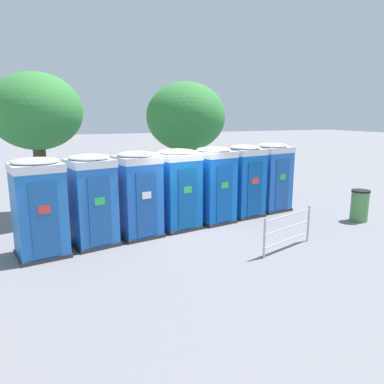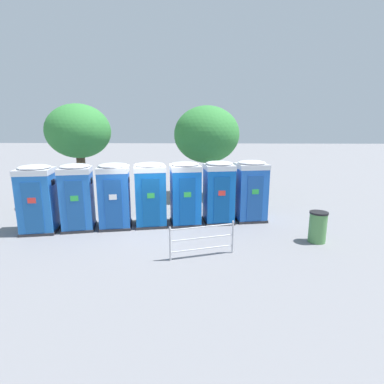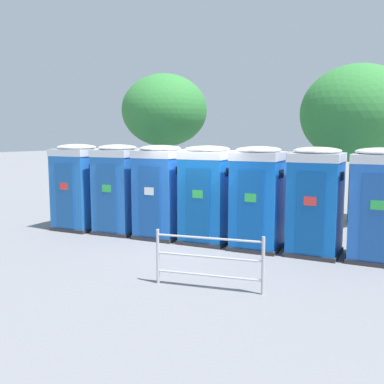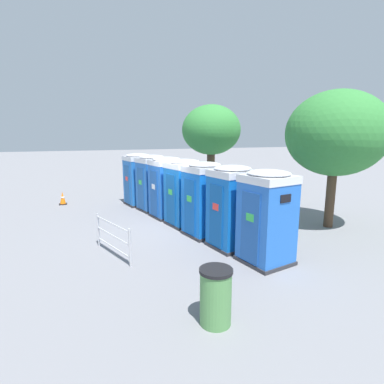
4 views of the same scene
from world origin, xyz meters
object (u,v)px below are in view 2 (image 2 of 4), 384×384
Objects in this scene: portapotty_2 at (115,195)px; street_tree_1 at (79,132)px; portapotty_4 at (185,193)px; portapotty_6 at (251,190)px; portapotty_1 at (77,197)px; portapotty_0 at (38,199)px; trash_can at (318,227)px; street_tree_0 at (207,135)px; portapotty_5 at (219,192)px; event_barrier at (202,239)px; portapotty_3 at (150,194)px.

street_tree_1 is at bearing 128.27° from portapotty_2.
portapotty_4 is 2.77m from portapotty_6.
portapotty_1 is at bearing -169.15° from portapotty_2.
portapotty_0 is 1.39m from portapotty_1.
portapotty_2 is at bearing -168.21° from portapotty_6.
street_tree_1 is 4.63× the size of trash_can.
trash_can is (10.07, -0.69, -0.74)m from portapotty_0.
portapotty_0 is at bearing -167.81° from portapotty_6.
trash_can is at bearing -60.29° from street_tree_0.
portapotty_5 is 4.97m from street_tree_0.
portapotty_2 is at bearing 169.90° from trash_can.
portapotty_2 reaches higher than event_barrier.
portapotty_2 is 1.30× the size of event_barrier.
portapotty_3 and portapotty_5 have the same top height.
trash_can is (6.01, -1.60, -0.74)m from portapotty_3.
street_tree_1 is at bearing 142.90° from portapotty_3.
portapotty_4 is (4.09, 0.77, -0.00)m from portapotty_1.
trash_can is (3.76, -6.58, -2.92)m from street_tree_0.
portapotty_0 is at bearing -168.23° from portapotty_4.
street_tree_0 reaches higher than street_tree_1.
street_tree_1 reaches higher than portapotty_4.
portapotty_0 and portapotty_4 have the same top height.
street_tree_0 is at bearing 48.06° from portapotty_1.
portapotty_3 and portapotty_4 have the same top height.
portapotty_1 reaches higher than trash_can.
event_barrier is (-0.18, -7.92, -2.89)m from street_tree_0.
portapotty_6 reaches higher than event_barrier.
portapotty_1 is 5.40m from event_barrier.
street_tree_0 is at bearing 18.04° from street_tree_1.
portapotty_5 is at bearing 11.14° from portapotty_3.
portapotty_4 is at bearing -27.45° from street_tree_1.
portapotty_6 is 3.21m from trash_can.
portapotty_6 is 5.02m from street_tree_0.
portapotty_2 is (1.36, 0.26, -0.00)m from portapotty_1.
portapotty_4 reaches higher than event_barrier.
portapotty_4 is at bearing -100.50° from street_tree_0.
portapotty_2 is 5.55m from portapotty_6.
street_tree_1 is 11.37m from trash_can.
trash_can is at bearing 18.72° from event_barrier.
portapotty_0 is 1.30× the size of event_barrier.
portapotty_1 is (1.34, 0.36, 0.00)m from portapotty_0.
street_tree_1 is at bearing -161.96° from street_tree_0.
portapotty_0 is 2.37× the size of trash_can.
portapotty_0 is at bearing -164.86° from portapotty_1.
portapotty_3 is 1.30× the size of event_barrier.
trash_can is at bearing -24.70° from street_tree_1.
trash_can is at bearing -32.99° from portapotty_5.
portapotty_2 is at bearing -51.73° from street_tree_1.
portapotty_5 reaches higher than trash_can.
event_barrier is (3.43, -2.65, -0.72)m from portapotty_2.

